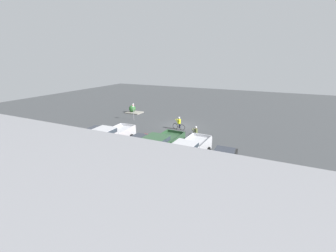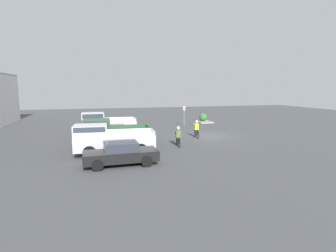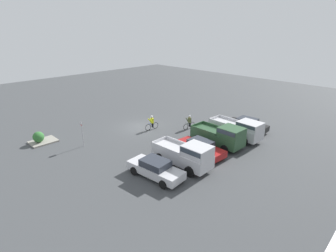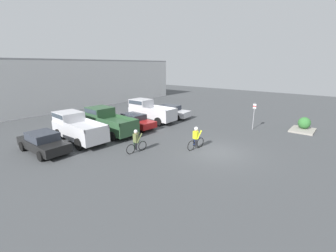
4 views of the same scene
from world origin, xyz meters
name	(u,v)px [view 2 (image 2 of 4)]	position (x,y,z in m)	size (l,w,h in m)	color
ground_plane	(209,136)	(0.00, 0.00, 0.00)	(80.00, 80.00, 0.00)	#424447
sedan_0	(121,153)	(-7.77, 9.45, 0.73)	(2.05, 4.57, 1.45)	black
pickup_truck_0	(109,139)	(-4.95, 10.00, 1.15)	(2.40, 5.69, 2.19)	silver
pickup_truck_1	(111,132)	(-2.16, 9.73, 1.15)	(2.39, 5.35, 2.24)	#2D5133
sedan_1	(113,132)	(0.63, 9.39, 0.69)	(2.10, 4.88, 1.36)	maroon
pickup_truck_2	(105,123)	(3.41, 10.02, 1.19)	(2.28, 5.38, 2.30)	silver
sedan_2	(110,124)	(6.23, 9.36, 0.74)	(2.24, 4.86, 1.46)	silver
cyclist_0	(197,129)	(-0.44, 1.55, 0.86)	(1.78, 0.50, 1.70)	black
cyclist_1	(178,136)	(-3.63, 4.42, 0.85)	(1.72, 0.50, 1.67)	black
fire_lane_sign	(184,114)	(7.36, 0.15, 1.54)	(0.06, 0.30, 2.56)	#9E9EA3
curb_island	(204,122)	(9.81, -3.65, 0.07)	(2.51, 1.95, 0.15)	gray
shrub	(203,117)	(10.18, -3.64, 0.69)	(1.09, 1.09, 1.09)	#337033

